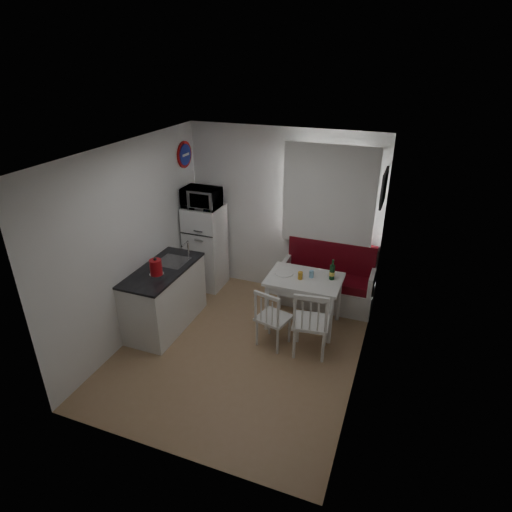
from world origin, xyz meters
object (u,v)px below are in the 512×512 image
(chair_left, at_px, (272,314))
(kettle, at_px, (156,267))
(microwave, at_px, (201,198))
(wine_bottle, at_px, (332,270))
(bench, at_px, (327,285))
(dining_table, at_px, (304,283))
(chair_right, at_px, (310,318))
(kitchen_counter, at_px, (165,297))
(fridge, at_px, (206,247))

(chair_left, height_order, kettle, kettle)
(microwave, height_order, wine_bottle, microwave)
(bench, height_order, kettle, kettle)
(microwave, relative_size, kettle, 2.19)
(dining_table, height_order, chair_right, chair_right)
(kitchen_counter, height_order, kettle, kitchen_counter)
(chair_right, bearing_deg, fridge, 141.05)
(kitchen_counter, bearing_deg, wine_bottle, 19.93)
(chair_left, xyz_separation_m, wine_bottle, (0.60, 0.76, 0.38))
(chair_right, relative_size, wine_bottle, 1.74)
(fridge, distance_m, microwave, 0.85)
(fridge, height_order, kettle, fridge)
(fridge, relative_size, wine_bottle, 4.72)
(chair_left, bearing_deg, bench, 85.25)
(fridge, bearing_deg, kettle, -88.81)
(kettle, distance_m, wine_bottle, 2.34)
(fridge, bearing_deg, bench, 3.22)
(bench, height_order, fridge, fridge)
(kitchen_counter, distance_m, bench, 2.43)
(bench, bearing_deg, dining_table, -106.47)
(dining_table, distance_m, fridge, 1.88)
(dining_table, relative_size, kettle, 3.98)
(bench, height_order, microwave, microwave)
(chair_left, xyz_separation_m, microwave, (-1.54, 1.17, 1.02))
(kettle, bearing_deg, fridge, 91.19)
(dining_table, xyz_separation_m, microwave, (-1.79, 0.51, 0.87))
(bench, relative_size, fridge, 1.00)
(kitchen_counter, height_order, bench, kitchen_counter)
(kettle, xyz_separation_m, wine_bottle, (2.11, 0.99, -0.12))
(chair_right, height_order, kettle, kettle)
(chair_right, bearing_deg, kitchen_counter, 172.50)
(dining_table, xyz_separation_m, chair_right, (0.25, -0.67, -0.08))
(dining_table, xyz_separation_m, kettle, (-1.76, -0.89, 0.36))
(chair_right, distance_m, fridge, 2.39)
(chair_right, bearing_deg, wine_bottle, 74.62)
(bench, distance_m, wine_bottle, 0.82)
(fridge, bearing_deg, kitchen_counter, -90.90)
(kitchen_counter, bearing_deg, kettle, -76.34)
(bench, distance_m, chair_right, 1.37)
(bench, relative_size, chair_left, 2.92)
(microwave, bearing_deg, chair_left, -37.06)
(kitchen_counter, xyz_separation_m, dining_table, (1.81, 0.68, 0.22))
(chair_left, xyz_separation_m, kettle, (-1.51, -0.23, 0.51))
(chair_left, bearing_deg, kitchen_counter, -165.06)
(dining_table, bearing_deg, kitchen_counter, -159.42)
(kettle, bearing_deg, dining_table, 26.73)
(bench, distance_m, chair_left, 1.42)
(dining_table, distance_m, chair_left, 0.72)
(dining_table, distance_m, chair_right, 0.72)
(microwave, bearing_deg, fridge, 90.00)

